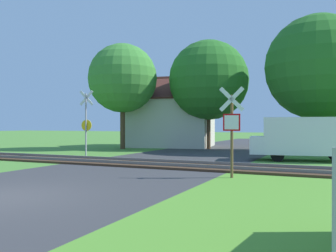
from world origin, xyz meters
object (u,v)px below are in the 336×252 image
stop_sign_near (232,126)px  crossing_sign_far (86,120)px  tree_right (318,67)px  tree_left (123,78)px  mail_truck (303,137)px  house (172,121)px  tree_center (209,80)px

stop_sign_near → crossing_sign_far: bearing=-32.7°
crossing_sign_far → tree_right: size_ratio=0.41×
tree_left → tree_right: 13.97m
stop_sign_near → tree_left: bearing=-52.5°
tree_right → mail_truck: size_ratio=1.80×
mail_truck → house: bearing=43.5°
house → mail_truck: bearing=-47.9°
tree_left → tree_right: tree_right is taller
house → tree_center: tree_center is taller
crossing_sign_far → tree_right: tree_right is taller
stop_sign_near → tree_left: 16.81m
stop_sign_near → tree_center: (-5.62, 14.53, 3.45)m
tree_center → tree_right: 7.85m
tree_left → mail_truck: (13.31, -4.20, -4.15)m
tree_center → tree_right: size_ratio=0.90×
mail_truck → tree_left: bearing=64.2°
tree_center → house: bearing=155.3°
tree_left → house: bearing=65.4°
tree_center → mail_truck: bearing=-43.7°
house → tree_right: 12.36m
crossing_sign_far → house: bearing=82.7°
tree_center → tree_left: size_ratio=1.04×
crossing_sign_far → mail_truck: (11.43, 2.86, -0.86)m
tree_center → crossing_sign_far: bearing=-112.2°
stop_sign_near → tree_center: bearing=-76.0°
tree_left → tree_right: bearing=10.0°
stop_sign_near → tree_right: 14.80m
tree_left → mail_truck: tree_left is taller
tree_center → tree_left: tree_center is taller
tree_right → tree_center: bearing=177.0°
house → tree_right: tree_right is taller
house → tree_left: tree_left is taller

